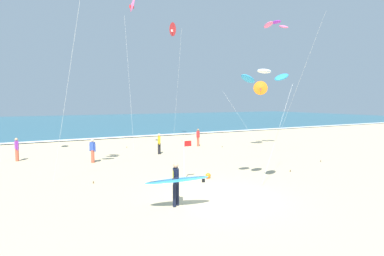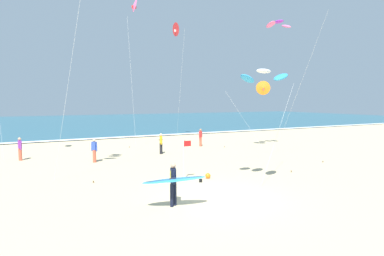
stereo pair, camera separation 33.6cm
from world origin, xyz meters
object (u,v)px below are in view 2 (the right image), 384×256
at_px(surfer_lead, 174,181).
at_px(bystander_red_top, 201,137).
at_px(kite_delta_scarlet_distant, 176,30).
at_px(bystander_purple_top, 20,149).
at_px(bystander_blue_top, 94,150).
at_px(beach_ball, 208,176).
at_px(kite_arc_violet_high, 279,24).
at_px(kite_delta_rose_low, 134,6).
at_px(bystander_yellow_top, 161,144).
at_px(kite_delta_amber_far, 263,88).
at_px(kite_arc_ivory_close, 264,76).
at_px(lifeguard_flag, 184,156).

height_order(surfer_lead, bystander_red_top, surfer_lead).
bearing_deg(kite_delta_scarlet_distant, bystander_purple_top, -157.24).
xyz_separation_m(bystander_blue_top, beach_ball, (4.59, -7.12, -0.67)).
bearing_deg(kite_delta_scarlet_distant, surfer_lead, -114.38).
xyz_separation_m(kite_arc_violet_high, kite_delta_rose_low, (-10.05, 5.18, 1.39)).
relative_size(kite_arc_violet_high, bystander_yellow_top, 6.51).
bearing_deg(bystander_purple_top, kite_delta_rose_low, 1.38).
bearing_deg(kite_delta_amber_far, bystander_blue_top, 179.61).
relative_size(kite_arc_violet_high, bystander_purple_top, 6.51).
relative_size(kite_delta_rose_low, bystander_red_top, 7.55).
distance_m(kite_delta_amber_far, beach_ball, 12.77).
xyz_separation_m(kite_delta_amber_far, kite_arc_ivory_close, (-7.88, -9.49, 0.05)).
bearing_deg(kite_delta_rose_low, bystander_blue_top, -140.03).
relative_size(kite_arc_ivory_close, beach_ball, 19.78).
relative_size(bystander_purple_top, lifeguard_flag, 0.76).
xyz_separation_m(kite_arc_violet_high, lifeguard_flag, (-10.55, -4.96, -8.76)).
xyz_separation_m(kite_arc_ivory_close, beach_ball, (-1.53, 2.47, -5.08)).
bearing_deg(kite_delta_amber_far, lifeguard_flag, -147.31).
relative_size(kite_delta_scarlet_distant, kite_arc_ivory_close, 2.20).
bearing_deg(kite_delta_amber_far, beach_ball, -143.29).
xyz_separation_m(kite_delta_amber_far, lifeguard_flag, (-10.70, -6.87, -3.90)).
bearing_deg(bystander_purple_top, bystander_red_top, 1.26).
height_order(surfer_lead, kite_delta_rose_low, kite_delta_rose_low).
xyz_separation_m(kite_delta_scarlet_distant, bystander_blue_top, (-10.02, -9.04, -10.63)).
bearing_deg(bystander_red_top, bystander_purple_top, -178.74).
distance_m(kite_delta_scarlet_distant, beach_ball, 20.45).
height_order(kite_arc_violet_high, bystander_red_top, kite_arc_violet_high).
xyz_separation_m(kite_arc_ivory_close, bystander_purple_top, (-10.54, 12.57, -4.41)).
bearing_deg(bystander_blue_top, kite_delta_rose_low, 39.97).
xyz_separation_m(bystander_yellow_top, lifeguard_flag, (-1.83, -8.04, 0.45)).
bearing_deg(kite_arc_ivory_close, kite_delta_rose_low, 100.33).
bearing_deg(bystander_red_top, bystander_yellow_top, -154.54).
relative_size(bystander_blue_top, bystander_yellow_top, 1.00).
bearing_deg(kite_arc_violet_high, kite_delta_scarlet_distant, 109.12).
bearing_deg(lifeguard_flag, bystander_red_top, 57.67).
relative_size(kite_arc_violet_high, kite_delta_scarlet_distant, 0.85).
height_order(surfer_lead, kite_delta_scarlet_distant, kite_delta_scarlet_distant).
xyz_separation_m(kite_delta_rose_low, kite_delta_scarlet_distant, (6.23, 5.86, 0.03)).
xyz_separation_m(bystander_purple_top, bystander_red_top, (14.21, 0.31, 0.00)).
bearing_deg(bystander_yellow_top, kite_arc_violet_high, -19.47).
relative_size(kite_delta_amber_far, bystander_red_top, 3.64).
relative_size(kite_delta_rose_low, kite_arc_ivory_close, 2.17).
bearing_deg(bystander_yellow_top, beach_ball, -93.80).
distance_m(kite_arc_violet_high, bystander_red_top, 11.38).
xyz_separation_m(surfer_lead, bystander_purple_top, (-5.62, 13.40, -0.24)).
distance_m(kite_arc_violet_high, kite_delta_scarlet_distant, 11.77).
bearing_deg(surfer_lead, kite_delta_scarlet_distant, 65.62).
height_order(kite_delta_rose_low, bystander_yellow_top, kite_delta_rose_low).
distance_m(kite_delta_scarlet_distant, bystander_blue_top, 17.18).
relative_size(bystander_yellow_top, beach_ball, 5.68).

